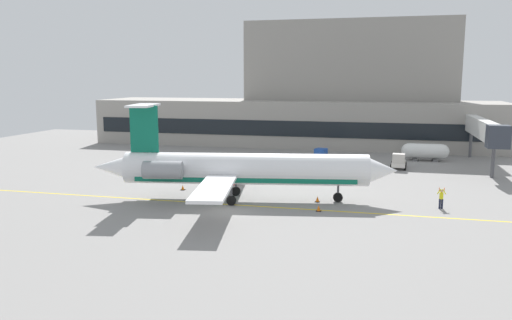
% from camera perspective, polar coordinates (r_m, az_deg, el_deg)
% --- Properties ---
extents(ground, '(120.00, 120.00, 0.11)m').
position_cam_1_polar(ground, '(45.26, -3.42, -5.85)').
color(ground, gray).
extents(terminal_building, '(69.94, 15.23, 21.49)m').
position_cam_1_polar(terminal_building, '(90.68, 6.74, 6.87)').
color(terminal_building, gray).
rests_on(terminal_building, ground).
extents(jet_bridge_west, '(2.40, 20.31, 6.40)m').
position_cam_1_polar(jet_bridge_west, '(72.27, 24.29, 3.10)').
color(jet_bridge_west, silver).
rests_on(jet_bridge_west, ground).
extents(regional_jet, '(29.29, 23.53, 9.21)m').
position_cam_1_polar(regional_jet, '(48.49, -1.85, -1.02)').
color(regional_jet, white).
rests_on(regional_jet, ground).
extents(baggage_tug, '(2.70, 4.09, 2.11)m').
position_cam_1_polar(baggage_tug, '(70.85, 7.48, 0.43)').
color(baggage_tug, '#1E4CB2').
rests_on(baggage_tug, ground).
extents(pushback_tractor, '(2.17, 3.83, 2.08)m').
position_cam_1_polar(pushback_tractor, '(68.37, 15.76, -0.17)').
color(pushback_tractor, silver).
rests_on(pushback_tractor, ground).
extents(fuel_tank, '(6.58, 2.10, 2.45)m').
position_cam_1_polar(fuel_tank, '(76.13, 18.50, 0.95)').
color(fuel_tank, white).
rests_on(fuel_tank, ground).
extents(marshaller, '(0.83, 0.34, 1.95)m').
position_cam_1_polar(marshaller, '(48.79, 20.13, -4.04)').
color(marshaller, '#191E33').
rests_on(marshaller, ground).
extents(safety_cone_alpha, '(0.47, 0.47, 0.55)m').
position_cam_1_polar(safety_cone_alpha, '(54.10, -8.24, -3.10)').
color(safety_cone_alpha, orange).
rests_on(safety_cone_alpha, ground).
extents(safety_cone_bravo, '(0.47, 0.47, 0.55)m').
position_cam_1_polar(safety_cone_bravo, '(57.33, -0.36, -2.30)').
color(safety_cone_bravo, orange).
rests_on(safety_cone_bravo, ground).
extents(safety_cone_charlie, '(0.47, 0.47, 0.55)m').
position_cam_1_polar(safety_cone_charlie, '(48.80, 6.93, -4.42)').
color(safety_cone_charlie, orange).
rests_on(safety_cone_charlie, ground).
extents(safety_cone_delta, '(0.47, 0.47, 0.55)m').
position_cam_1_polar(safety_cone_delta, '(45.50, 7.07, -5.43)').
color(safety_cone_delta, orange).
rests_on(safety_cone_delta, ground).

